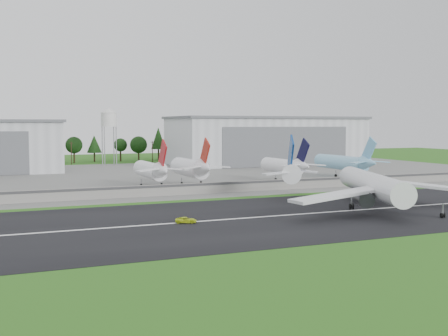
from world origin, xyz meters
name	(u,v)px	position (x,y,z in m)	size (l,w,h in m)	color
ground	(307,223)	(0.00, 0.00, 0.00)	(600.00, 600.00, 0.00)	#225915
runway	(285,215)	(0.00, 10.00, 0.05)	(320.00, 60.00, 0.10)	black
runway_centerline	(285,215)	(0.00, 10.00, 0.11)	(220.00, 1.00, 0.02)	white
apron	(154,176)	(0.00, 120.00, 0.05)	(320.00, 150.00, 0.10)	slate
blast_fence	(212,188)	(0.00, 54.99, 1.81)	(240.00, 0.61, 3.50)	gray
hangar_east	(266,140)	(75.00, 164.92, 12.63)	(102.00, 47.00, 25.20)	silver
water_tower	(109,118)	(-5.00, 185.00, 24.55)	(8.40, 8.40, 29.40)	#99999E
utility_poles	(113,163)	(0.00, 200.00, 0.00)	(230.00, 3.00, 12.00)	black
treeline	(108,162)	(0.00, 215.00, 0.00)	(320.00, 16.00, 22.00)	black
main_airliner	(374,190)	(24.86, 9.59, 4.89)	(53.47, 57.32, 18.17)	white
ground_vehicle	(186,220)	(-24.33, 9.27, 0.74)	(2.11, 4.57, 1.27)	#BED419
parked_jet_red_a	(153,170)	(-12.68, 76.53, 6.01)	(7.36, 31.29, 16.50)	white
parked_jet_red_b	(193,168)	(1.43, 76.59, 6.36)	(7.36, 31.29, 16.88)	white
parked_jet_navy	(286,166)	(37.69, 76.53, 5.99)	(7.36, 31.29, 16.48)	white
parked_jet_skyblue	(346,162)	(67.19, 81.56, 6.12)	(7.36, 37.29, 16.67)	#86C6E8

